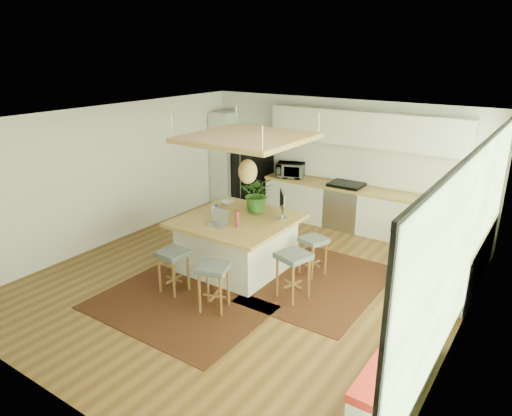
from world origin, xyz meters
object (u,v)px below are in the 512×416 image
Objects in this scene: fridge at (252,170)px; stool_right_back at (313,255)px; stool_near_left at (174,271)px; stool_right_front at (293,277)px; island at (237,243)px; stool_near_right at (214,288)px; monitor at (282,204)px; laptop at (216,218)px; stool_left_side at (186,232)px; island_plant at (258,198)px; microwave at (290,168)px.

stool_right_back is (2.95, -2.43, -0.57)m from fridge.
stool_right_front reaches higher than stool_near_left.
island is 2.55× the size of stool_near_right.
stool_right_back is 1.03m from monitor.
laptop is (-0.10, -0.45, 0.58)m from island.
stool_right_front reaches higher than stool_left_side.
stool_near_right is (0.55, -1.32, -0.11)m from island.
stool_right_front is 1.74m from island_plant.
stool_near_left is at bearing 175.62° from stool_near_right.
stool_left_side is 2.14m from monitor.
laptop is (-1.32, -0.96, 0.70)m from stool_right_back.
stool_left_side is 0.97× the size of island_plant.
monitor is at bearing 130.30° from stool_right_front.
fridge reaches higher than monitor.
fridge is at bearing 120.35° from island.
stool_near_left reaches higher than stool_left_side.
island_plant reaches higher than stool_right_front.
island is 1.07m from monitor.
microwave reaches higher than island.
laptop is at bearing 126.24° from stool_near_right.
stool_left_side is 2.97m from microwave.
island_plant is (-0.46, 1.83, 0.83)m from stool_near_right.
monitor is at bearing -28.58° from fridge.
stool_near_left is 1.67m from stool_left_side.
island_plant reaches higher than monitor.
monitor is at bearing 36.59° from island.
island_plant is (0.18, 0.95, 0.14)m from laptop.
island_plant reaches higher than stool_left_side.
island is at bearing -4.07° from stool_left_side.
stool_left_side is (-0.98, 1.35, 0.00)m from stool_near_left.
island is 3.08× the size of microwave.
laptop is (1.63, -3.39, 0.12)m from fridge.
monitor is (0.95, 1.72, 0.83)m from stool_near_left.
island is at bearing -97.15° from microwave.
stool_left_side is at bearing -163.42° from island_plant.
fridge is 4.63× the size of laptop.
fridge is at bearing -174.86° from monitor.
fridge is 4.47m from stool_near_left.
stool_right_back is at bearing 0.47° from island_plant.
fridge is 3.77m from laptop.
monitor is 0.77× the size of island_plant.
fridge is 1.13m from microwave.
stool_near_left is 2.14m from monitor.
microwave is at bearing 127.93° from stool_right_back.
fridge reaches higher than stool_near_right.
laptop is at bearing -100.35° from microwave.
stool_near_left is at bearing -53.65° from fridge.
stool_right_front is 1.49× the size of monitor.
stool_near_right is at bearing -54.22° from laptop.
stool_near_left is at bearing -106.28° from laptop.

